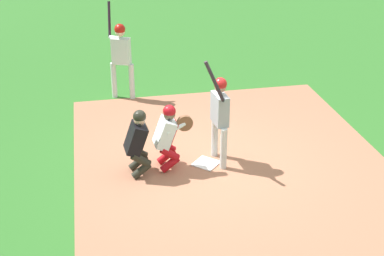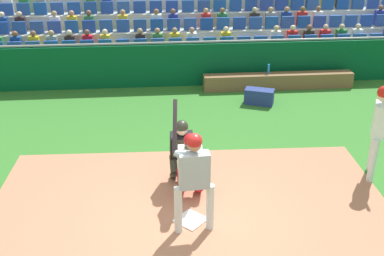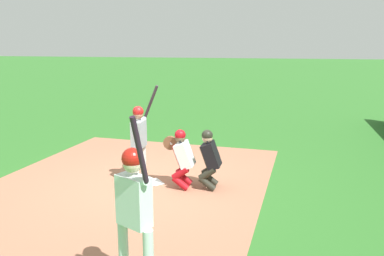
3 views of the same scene
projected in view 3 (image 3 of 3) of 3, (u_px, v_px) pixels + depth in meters
ground_plane at (152, 183)px, 8.61m from camera, size 160.00×160.00×0.00m
infield_dirt_patch at (131, 181)px, 8.74m from camera, size 7.25×6.25×0.01m
home_plate_marker at (152, 183)px, 8.61m from camera, size 0.62×0.62×0.02m
batter_at_plate at (139, 136)px, 8.42m from camera, size 0.66×0.51×2.17m
catcher_crouching at (182, 155)px, 8.24m from camera, size 0.47×0.72×1.30m
home_plate_umpire at (209, 156)px, 8.19m from camera, size 0.47×0.47×1.30m
on_deck_batter at (134, 204)px, 4.63m from camera, size 0.61×0.59×2.31m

